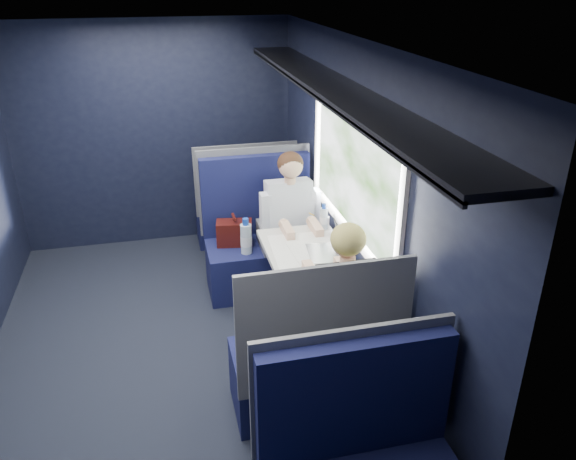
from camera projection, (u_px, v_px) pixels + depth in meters
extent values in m
cube|color=black|center=(176.00, 352.00, 4.38)|extent=(2.80, 4.20, 0.01)
cube|color=black|center=(359.00, 199.00, 4.20)|extent=(0.10, 4.20, 2.30)
cube|color=black|center=(155.00, 135.00, 5.79)|extent=(2.80, 0.10, 2.30)
cube|color=black|center=(183.00, 452.00, 2.00)|extent=(2.80, 0.10, 2.30)
cube|color=silver|center=(143.00, 35.00, 3.39)|extent=(2.80, 4.20, 0.10)
cube|color=beige|center=(354.00, 121.00, 3.93)|extent=(0.03, 1.84, 0.07)
cube|color=beige|center=(349.00, 230.00, 4.29)|extent=(0.03, 1.84, 0.07)
cube|color=beige|center=(401.00, 227.00, 3.33)|extent=(0.03, 0.07, 0.78)
cube|color=beige|center=(318.00, 145.00, 4.89)|extent=(0.03, 0.07, 0.78)
cube|color=black|center=(334.00, 88.00, 3.80)|extent=(0.36, 4.10, 0.04)
cube|color=black|center=(310.00, 92.00, 3.77)|extent=(0.02, 4.10, 0.03)
cube|color=red|center=(356.00, 100.00, 3.87)|extent=(0.01, 0.10, 0.12)
cylinder|color=#54565E|center=(286.00, 299.00, 4.42)|extent=(0.08, 0.08, 0.70)
cube|color=silver|center=(308.00, 255.00, 4.30)|extent=(0.62, 1.00, 0.04)
cube|color=black|center=(263.00, 267.00, 5.15)|extent=(1.00, 0.50, 0.45)
cube|color=black|center=(255.00, 195.00, 5.16)|extent=(1.00, 0.10, 0.75)
cube|color=#54565E|center=(254.00, 190.00, 5.20)|extent=(1.04, 0.03, 0.82)
cube|color=#54565E|center=(263.00, 238.00, 4.97)|extent=(0.06, 0.40, 0.20)
cube|color=#40110D|center=(234.00, 233.00, 5.03)|extent=(0.34, 0.22, 0.22)
cylinder|color=#40110D|center=(234.00, 217.00, 4.96)|extent=(0.05, 0.13, 0.03)
cylinder|color=silver|center=(246.00, 239.00, 4.87)|extent=(0.10, 0.10, 0.27)
cylinder|color=#163DAB|center=(246.00, 222.00, 4.80)|extent=(0.05, 0.05, 0.06)
cube|color=black|center=(308.00, 376.00, 3.78)|extent=(1.00, 0.50, 0.45)
cube|color=black|center=(323.00, 327.00, 3.26)|extent=(1.00, 0.10, 0.75)
cube|color=#54565E|center=(326.00, 328.00, 3.20)|extent=(1.04, 0.03, 0.82)
cube|color=#54565E|center=(306.00, 332.00, 3.68)|extent=(0.06, 0.40, 0.20)
cube|color=black|center=(244.00, 220.00, 6.12)|extent=(1.00, 0.40, 0.45)
cube|color=black|center=(246.00, 179.00, 5.67)|extent=(1.00, 0.10, 0.66)
cube|color=#54565E|center=(246.00, 179.00, 5.62)|extent=(1.04, 0.03, 0.72)
cube|color=black|center=(355.00, 398.00, 2.78)|extent=(1.00, 0.10, 0.66)
cube|color=#54565E|center=(351.00, 387.00, 2.82)|extent=(1.04, 0.03, 0.72)
cube|color=black|center=(293.00, 241.00, 4.95)|extent=(0.36, 0.44, 0.16)
cube|color=black|center=(299.00, 282.00, 4.90)|extent=(0.32, 0.12, 0.45)
cube|color=silver|center=(289.00, 208.00, 4.99)|extent=(0.40, 0.29, 0.53)
cylinder|color=#D8A88C|center=(290.00, 180.00, 4.83)|extent=(0.10, 0.10, 0.06)
sphere|color=#D8A88C|center=(291.00, 166.00, 4.76)|extent=(0.21, 0.21, 0.21)
sphere|color=#382114|center=(290.00, 163.00, 4.77)|extent=(0.22, 0.22, 0.22)
cube|color=silver|center=(266.00, 212.00, 4.91)|extent=(0.09, 0.12, 0.34)
cube|color=silver|center=(314.00, 208.00, 5.00)|extent=(0.09, 0.12, 0.34)
cube|color=black|center=(338.00, 321.00, 3.82)|extent=(0.36, 0.44, 0.16)
cube|color=black|center=(328.00, 341.00, 4.13)|extent=(0.32, 0.12, 0.45)
cube|color=black|center=(348.00, 303.00, 3.58)|extent=(0.40, 0.29, 0.53)
cylinder|color=#D8A88C|center=(348.00, 261.00, 3.49)|extent=(0.10, 0.10, 0.06)
sphere|color=#D8A88C|center=(347.00, 240.00, 3.45)|extent=(0.21, 0.21, 0.21)
sphere|color=tan|center=(348.00, 239.00, 3.44)|extent=(0.22, 0.22, 0.22)
cube|color=black|center=(313.00, 304.00, 3.57)|extent=(0.09, 0.12, 0.34)
cube|color=black|center=(378.00, 295.00, 3.66)|extent=(0.09, 0.12, 0.34)
cube|color=tan|center=(352.00, 291.00, 3.47)|extent=(0.26, 0.07, 0.36)
cube|color=white|center=(312.00, 256.00, 4.24)|extent=(0.61, 0.85, 0.01)
cube|color=silver|center=(325.00, 253.00, 4.26)|extent=(0.29, 0.36, 0.02)
cube|color=silver|center=(341.00, 237.00, 4.24)|extent=(0.05, 0.33, 0.23)
cube|color=black|center=(340.00, 237.00, 4.23)|extent=(0.04, 0.29, 0.19)
cylinder|color=silver|center=(324.00, 219.00, 4.65)|extent=(0.07, 0.07, 0.18)
cylinder|color=#163DAB|center=(324.00, 206.00, 4.60)|extent=(0.04, 0.04, 0.04)
cylinder|color=white|center=(325.00, 222.00, 4.72)|extent=(0.06, 0.06, 0.08)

